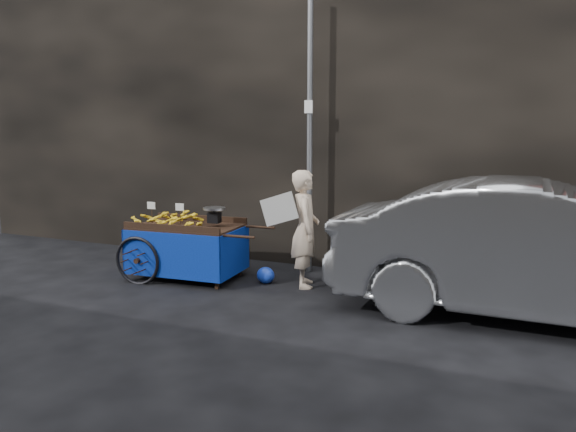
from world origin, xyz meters
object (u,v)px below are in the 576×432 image
at_px(plastic_bag, 266,275).
at_px(parked_car, 547,252).
at_px(vendor, 305,229).
at_px(banana_cart, 184,231).

distance_m(plastic_bag, parked_car, 3.52).
distance_m(vendor, plastic_bag, 0.86).
relative_size(plastic_bag, parked_car, 0.05).
height_order(vendor, parked_car, vendor).
bearing_deg(parked_car, plastic_bag, 88.88).
relative_size(banana_cart, plastic_bag, 8.23).
relative_size(banana_cart, vendor, 1.33).
xyz_separation_m(banana_cart, parked_car, (4.64, 0.13, 0.09)).
distance_m(banana_cart, vendor, 1.74).
height_order(banana_cart, vendor, vendor).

